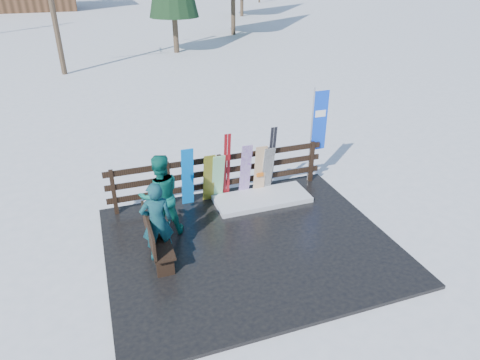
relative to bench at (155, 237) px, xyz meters
name	(u,v)px	position (x,y,z in m)	size (l,w,h in m)	color
ground	(250,246)	(1.97, -0.13, -0.60)	(700.00, 700.00, 0.00)	white
deck	(250,244)	(1.97, -0.13, -0.56)	(6.00, 5.00, 0.08)	black
fence	(219,173)	(1.97, 2.07, 0.14)	(5.60, 0.10, 1.15)	black
snow_patch	(262,199)	(2.90, 1.47, -0.46)	(2.39, 1.00, 0.12)	white
bench	(155,237)	(0.00, 0.00, 0.00)	(0.40, 1.50, 0.97)	black
snowboard_0	(188,177)	(1.11, 1.85, 0.27)	(0.29, 0.03, 1.59)	#047AF2
snowboard_1	(218,178)	(1.87, 1.85, 0.13)	(0.30, 0.03, 1.34)	white
snowboard_2	(209,178)	(1.64, 1.85, 0.16)	(0.28, 0.03, 1.37)	yellow
snowboard_3	(245,170)	(2.59, 1.85, 0.22)	(0.27, 0.03, 1.48)	white
snowboard_4	(268,170)	(3.19, 1.85, 0.13)	(0.29, 0.03, 1.32)	black
snowboard_5	(260,170)	(2.99, 1.85, 0.17)	(0.30, 0.03, 1.37)	silver
ski_pair_a	(227,166)	(2.12, 1.92, 0.38)	(0.16, 0.25, 1.78)	maroon
ski_pair_b	(271,159)	(3.32, 1.92, 0.39)	(0.17, 0.25, 1.81)	black
rental_flag	(318,124)	(4.69, 2.12, 1.09)	(0.45, 0.04, 2.60)	silver
person_front	(157,222)	(0.07, 0.01, 0.35)	(0.63, 0.41, 1.72)	#135C53
person_back	(160,196)	(0.30, 0.88, 0.43)	(0.92, 0.71, 1.89)	#0D6758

